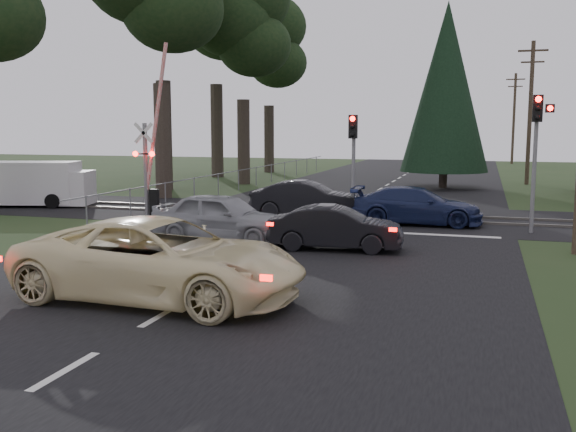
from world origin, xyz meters
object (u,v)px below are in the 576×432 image
at_px(dark_hatchback, 336,228).
at_px(white_van, 35,184).
at_px(traffic_signal_right, 538,137).
at_px(utility_pole_mid, 530,110).
at_px(crossing_signal, 150,166).
at_px(silver_car, 222,217).
at_px(utility_pole_far, 514,117).
at_px(blue_sedan, 417,206).
at_px(cream_coupe, 160,260).
at_px(dark_car_far, 307,200).
at_px(traffic_signal_center, 353,149).

height_order(dark_hatchback, white_van, white_van).
relative_size(traffic_signal_right, utility_pole_mid, 0.52).
xyz_separation_m(crossing_signal, traffic_signal_right, (14.82, -0.31, 1.26)).
xyz_separation_m(crossing_signal, silver_car, (5.22, -4.84, -1.28)).
relative_size(utility_pole_far, blue_sedan, 1.86).
height_order(cream_coupe, blue_sedan, cream_coupe).
height_order(dark_hatchback, silver_car, silver_car).
bearing_deg(dark_car_far, crossing_signal, 96.32).
bearing_deg(dark_car_far, traffic_signal_right, -104.46).
distance_m(utility_pole_mid, white_van, 29.63).
height_order(traffic_signal_center, utility_pole_mid, utility_pole_mid).
bearing_deg(blue_sedan, utility_pole_far, -8.13).
height_order(crossing_signal, dark_hatchback, crossing_signal).
distance_m(cream_coupe, white_van, 18.66).
xyz_separation_m(dark_hatchback, blue_sedan, (1.77, 5.87, 0.05)).
bearing_deg(crossing_signal, cream_coupe, -60.23).
distance_m(utility_pole_mid, blue_sedan, 20.54).
distance_m(crossing_signal, silver_car, 7.23).
xyz_separation_m(dark_car_far, white_van, (-13.05, 0.06, 0.31)).
bearing_deg(cream_coupe, utility_pole_far, -6.74).
distance_m(traffic_signal_right, dark_car_far, 8.98).
relative_size(dark_hatchback, dark_car_far, 0.88).
bearing_deg(silver_car, dark_hatchback, -90.96).
bearing_deg(blue_sedan, cream_coupe, 160.17).
bearing_deg(utility_pole_far, crossing_signal, -109.23).
height_order(dark_hatchback, blue_sedan, blue_sedan).
bearing_deg(silver_car, utility_pole_far, -8.00).
bearing_deg(traffic_signal_center, utility_pole_far, 80.40).
xyz_separation_m(cream_coupe, dark_car_far, (-0.35, 12.92, -0.12)).
relative_size(traffic_signal_right, dark_car_far, 1.05).
xyz_separation_m(crossing_signal, white_van, (-6.70, 1.26, -1.01)).
bearing_deg(cream_coupe, traffic_signal_center, -4.78).
xyz_separation_m(traffic_signal_center, blue_sedan, (2.50, -0.19, -2.10)).
distance_m(silver_car, blue_sedan, 7.85).
bearing_deg(cream_coupe, silver_car, 14.53).
xyz_separation_m(crossing_signal, traffic_signal_center, (8.27, 0.89, 0.75)).
height_order(traffic_signal_center, dark_car_far, traffic_signal_center).
relative_size(traffic_signal_center, cream_coupe, 0.66).
bearing_deg(dark_car_far, traffic_signal_center, -103.42).
xyz_separation_m(traffic_signal_right, utility_pole_far, (0.95, 45.53, 1.41)).
distance_m(traffic_signal_right, blue_sedan, 4.93).
relative_size(silver_car, white_van, 0.82).
relative_size(utility_pole_far, dark_hatchback, 2.28).
bearing_deg(silver_car, blue_sedan, -41.14).
xyz_separation_m(crossing_signal, blue_sedan, (10.77, 0.70, -1.36)).
xyz_separation_m(utility_pole_far, blue_sedan, (-5.00, -44.51, -4.02)).
bearing_deg(cream_coupe, dark_hatchback, -16.95).
height_order(utility_pole_mid, dark_hatchback, utility_pole_mid).
bearing_deg(utility_pole_mid, dark_car_far, -116.36).
bearing_deg(cream_coupe, traffic_signal_right, -33.12).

